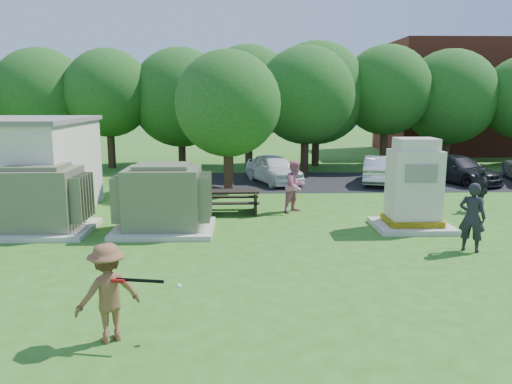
{
  "coord_description": "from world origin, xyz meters",
  "views": [
    {
      "loc": [
        -0.41,
        -10.39,
        4.02
      ],
      "look_at": [
        0.0,
        4.0,
        1.3
      ],
      "focal_mm": 35.0,
      "sensor_mm": 36.0,
      "label": 1
    }
  ],
  "objects_px": {
    "person_at_picnic": "(295,186)",
    "car_silver_a": "(380,169)",
    "picnic_table": "(232,199)",
    "car_dark": "(458,169)",
    "generator_cabinet": "(414,190)",
    "transformer_right": "(163,200)",
    "transformer_left": "(40,201)",
    "car_white": "(274,169)",
    "person_walking_right": "(481,190)",
    "batter": "(108,293)",
    "person_by_generator": "(472,217)"
  },
  "relations": [
    {
      "from": "person_at_picnic",
      "to": "car_silver_a",
      "type": "xyz_separation_m",
      "value": [
        4.7,
        5.97,
        -0.26
      ]
    },
    {
      "from": "picnic_table",
      "to": "car_dark",
      "type": "bearing_deg",
      "value": 29.69
    },
    {
      "from": "generator_cabinet",
      "to": "transformer_right",
      "type": "bearing_deg",
      "value": -179.23
    },
    {
      "from": "transformer_right",
      "to": "generator_cabinet",
      "type": "relative_size",
      "value": 1.06
    },
    {
      "from": "transformer_left",
      "to": "person_at_picnic",
      "type": "bearing_deg",
      "value": 17.56
    },
    {
      "from": "transformer_left",
      "to": "car_white",
      "type": "bearing_deg",
      "value": 48.9
    },
    {
      "from": "transformer_left",
      "to": "car_dark",
      "type": "height_order",
      "value": "transformer_left"
    },
    {
      "from": "transformer_right",
      "to": "person_walking_right",
      "type": "height_order",
      "value": "transformer_right"
    },
    {
      "from": "transformer_left",
      "to": "car_dark",
      "type": "relative_size",
      "value": 0.68
    },
    {
      "from": "transformer_left",
      "to": "person_walking_right",
      "type": "relative_size",
      "value": 1.91
    },
    {
      "from": "person_walking_right",
      "to": "picnic_table",
      "type": "bearing_deg",
      "value": -87.46
    },
    {
      "from": "batter",
      "to": "transformer_right",
      "type": "bearing_deg",
      "value": -120.92
    },
    {
      "from": "transformer_right",
      "to": "person_walking_right",
      "type": "distance_m",
      "value": 11.22
    },
    {
      "from": "picnic_table",
      "to": "car_dark",
      "type": "relative_size",
      "value": 0.42
    },
    {
      "from": "car_white",
      "to": "car_dark",
      "type": "xyz_separation_m",
      "value": [
        8.86,
        -0.18,
        -0.04
      ]
    },
    {
      "from": "generator_cabinet",
      "to": "car_dark",
      "type": "xyz_separation_m",
      "value": [
        5.09,
        8.45,
        -0.59
      ]
    },
    {
      "from": "generator_cabinet",
      "to": "person_by_generator",
      "type": "bearing_deg",
      "value": -72.28
    },
    {
      "from": "transformer_right",
      "to": "person_walking_right",
      "type": "xyz_separation_m",
      "value": [
        10.95,
        2.44,
        -0.18
      ]
    },
    {
      "from": "transformer_right",
      "to": "generator_cabinet",
      "type": "distance_m",
      "value": 7.69
    },
    {
      "from": "transformer_right",
      "to": "picnic_table",
      "type": "distance_m",
      "value": 3.21
    },
    {
      "from": "car_silver_a",
      "to": "car_dark",
      "type": "relative_size",
      "value": 0.91
    },
    {
      "from": "person_by_generator",
      "to": "person_walking_right",
      "type": "relative_size",
      "value": 1.18
    },
    {
      "from": "generator_cabinet",
      "to": "person_walking_right",
      "type": "height_order",
      "value": "generator_cabinet"
    },
    {
      "from": "generator_cabinet",
      "to": "person_walking_right",
      "type": "bearing_deg",
      "value": 35.65
    },
    {
      "from": "transformer_left",
      "to": "batter",
      "type": "xyz_separation_m",
      "value": [
        3.85,
        -7.01,
        -0.12
      ]
    },
    {
      "from": "person_at_picnic",
      "to": "person_walking_right",
      "type": "relative_size",
      "value": 1.18
    },
    {
      "from": "person_at_picnic",
      "to": "car_white",
      "type": "distance_m",
      "value": 6.22
    },
    {
      "from": "batter",
      "to": "car_white",
      "type": "relative_size",
      "value": 0.42
    },
    {
      "from": "car_dark",
      "to": "car_silver_a",
      "type": "bearing_deg",
      "value": 157.78
    },
    {
      "from": "picnic_table",
      "to": "car_silver_a",
      "type": "xyz_separation_m",
      "value": [
        6.94,
        6.06,
        0.16
      ]
    },
    {
      "from": "batter",
      "to": "car_white",
      "type": "distance_m",
      "value": 16.19
    },
    {
      "from": "batter",
      "to": "person_by_generator",
      "type": "height_order",
      "value": "person_by_generator"
    },
    {
      "from": "person_by_generator",
      "to": "person_walking_right",
      "type": "bearing_deg",
      "value": -84.68
    },
    {
      "from": "person_by_generator",
      "to": "car_dark",
      "type": "xyz_separation_m",
      "value": [
        4.33,
        10.83,
        -0.29
      ]
    },
    {
      "from": "batter",
      "to": "person_walking_right",
      "type": "height_order",
      "value": "batter"
    },
    {
      "from": "transformer_left",
      "to": "transformer_right",
      "type": "distance_m",
      "value": 3.7
    },
    {
      "from": "transformer_left",
      "to": "car_dark",
      "type": "xyz_separation_m",
      "value": [
        16.48,
        8.55,
        -0.33
      ]
    },
    {
      "from": "transformer_right",
      "to": "person_at_picnic",
      "type": "relative_size",
      "value": 1.62
    },
    {
      "from": "transformer_right",
      "to": "person_walking_right",
      "type": "bearing_deg",
      "value": 12.57
    },
    {
      "from": "generator_cabinet",
      "to": "person_walking_right",
      "type": "relative_size",
      "value": 1.8
    },
    {
      "from": "person_by_generator",
      "to": "car_dark",
      "type": "bearing_deg",
      "value": -78.55
    },
    {
      "from": "batter",
      "to": "car_dark",
      "type": "bearing_deg",
      "value": -161.23
    },
    {
      "from": "person_at_picnic",
      "to": "generator_cabinet",
      "type": "bearing_deg",
      "value": -79.95
    },
    {
      "from": "person_walking_right",
      "to": "car_dark",
      "type": "bearing_deg",
      "value": 165.85
    },
    {
      "from": "transformer_left",
      "to": "person_walking_right",
      "type": "height_order",
      "value": "transformer_left"
    },
    {
      "from": "transformer_right",
      "to": "batter",
      "type": "bearing_deg",
      "value": -88.74
    },
    {
      "from": "transformer_left",
      "to": "car_silver_a",
      "type": "height_order",
      "value": "transformer_left"
    },
    {
      "from": "transformer_left",
      "to": "person_at_picnic",
      "type": "height_order",
      "value": "transformer_left"
    },
    {
      "from": "transformer_right",
      "to": "car_white",
      "type": "height_order",
      "value": "transformer_right"
    },
    {
      "from": "person_by_generator",
      "to": "generator_cabinet",
      "type": "bearing_deg",
      "value": -39.07
    }
  ]
}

